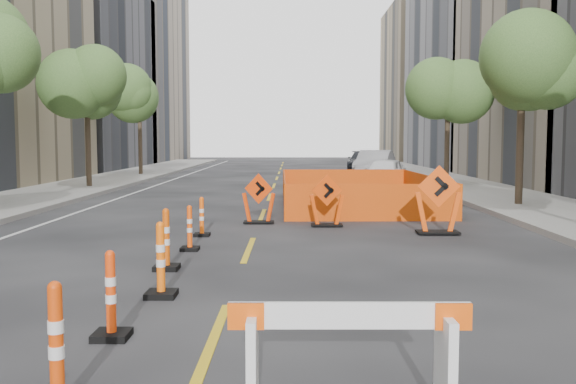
{
  "coord_description": "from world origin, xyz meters",
  "views": [
    {
      "loc": [
        0.91,
        -9.18,
        2.3
      ],
      "look_at": [
        0.81,
        5.22,
        1.1
      ],
      "focal_mm": 40.0,
      "sensor_mm": 36.0,
      "label": 1
    }
  ],
  "objects_px": {
    "chevron_sign_right": "(438,200)",
    "barricade_board": "(349,362)",
    "channelizer_5": "(190,228)",
    "parked_car_far": "(363,161)",
    "parked_car_near": "(385,173)",
    "channelizer_3": "(161,259)",
    "channelizer_4": "(166,239)",
    "channelizer_1": "(56,346)",
    "channelizer_6": "(202,217)",
    "parked_car_mid": "(375,165)",
    "chevron_sign_left": "(259,199)",
    "chevron_sign_center": "(327,201)",
    "channelizer_2": "(111,295)"
  },
  "relations": [
    {
      "from": "channelizer_3",
      "to": "barricade_board",
      "type": "bearing_deg",
      "value": -59.94
    },
    {
      "from": "channelizer_6",
      "to": "chevron_sign_left",
      "type": "relative_size",
      "value": 0.69
    },
    {
      "from": "channelizer_4",
      "to": "channelizer_5",
      "type": "bearing_deg",
      "value": 87.09
    },
    {
      "from": "chevron_sign_right",
      "to": "parked_car_mid",
      "type": "height_order",
      "value": "chevron_sign_right"
    },
    {
      "from": "chevron_sign_right",
      "to": "parked_car_far",
      "type": "bearing_deg",
      "value": 90.17
    },
    {
      "from": "chevron_sign_right",
      "to": "barricade_board",
      "type": "bearing_deg",
      "value": -103.62
    },
    {
      "from": "channelizer_1",
      "to": "channelizer_6",
      "type": "xyz_separation_m",
      "value": [
        -0.15,
        9.73,
        -0.09
      ]
    },
    {
      "from": "channelizer_5",
      "to": "chevron_sign_left",
      "type": "distance_m",
      "value": 4.4
    },
    {
      "from": "channelizer_6",
      "to": "parked_car_mid",
      "type": "height_order",
      "value": "parked_car_mid"
    },
    {
      "from": "channelizer_3",
      "to": "channelizer_1",
      "type": "bearing_deg",
      "value": -91.22
    },
    {
      "from": "channelizer_6",
      "to": "barricade_board",
      "type": "xyz_separation_m",
      "value": [
        2.6,
        -9.93,
        0.03
      ]
    },
    {
      "from": "parked_car_near",
      "to": "channelizer_4",
      "type": "bearing_deg",
      "value": -89.58
    },
    {
      "from": "channelizer_3",
      "to": "chevron_sign_right",
      "type": "xyz_separation_m",
      "value": [
        5.41,
        6.18,
        0.28
      ]
    },
    {
      "from": "channelizer_5",
      "to": "parked_car_far",
      "type": "relative_size",
      "value": 0.19
    },
    {
      "from": "parked_car_far",
      "to": "barricade_board",
      "type": "bearing_deg",
      "value": -88.48
    },
    {
      "from": "channelizer_3",
      "to": "chevron_sign_right",
      "type": "bearing_deg",
      "value": 48.77
    },
    {
      "from": "chevron_sign_right",
      "to": "channelizer_2",
      "type": "bearing_deg",
      "value": -121.63
    },
    {
      "from": "channelizer_4",
      "to": "chevron_sign_right",
      "type": "xyz_separation_m",
      "value": [
        5.72,
        4.23,
        0.29
      ]
    },
    {
      "from": "channelizer_1",
      "to": "channelizer_3",
      "type": "relative_size",
      "value": 1.01
    },
    {
      "from": "channelizer_2",
      "to": "channelizer_6",
      "type": "relative_size",
      "value": 1.11
    },
    {
      "from": "channelizer_5",
      "to": "parked_car_far",
      "type": "distance_m",
      "value": 31.99
    },
    {
      "from": "channelizer_6",
      "to": "parked_car_near",
      "type": "height_order",
      "value": "parked_car_near"
    },
    {
      "from": "parked_car_near",
      "to": "parked_car_far",
      "type": "distance_m",
      "value": 14.1
    },
    {
      "from": "parked_car_far",
      "to": "channelizer_3",
      "type": "bearing_deg",
      "value": -92.99
    },
    {
      "from": "channelizer_1",
      "to": "chevron_sign_right",
      "type": "bearing_deg",
      "value": 61.37
    },
    {
      "from": "parked_car_near",
      "to": "chevron_sign_left",
      "type": "bearing_deg",
      "value": -92.81
    },
    {
      "from": "channelizer_3",
      "to": "parked_car_near",
      "type": "distance_m",
      "value": 21.93
    },
    {
      "from": "chevron_sign_right",
      "to": "channelizer_6",
      "type": "bearing_deg",
      "value": -173.65
    },
    {
      "from": "parked_car_mid",
      "to": "channelizer_4",
      "type": "bearing_deg",
      "value": -89.22
    },
    {
      "from": "chevron_sign_center",
      "to": "barricade_board",
      "type": "height_order",
      "value": "chevron_sign_center"
    },
    {
      "from": "channelizer_2",
      "to": "parked_car_near",
      "type": "xyz_separation_m",
      "value": [
        6.45,
        22.96,
        0.18
      ]
    },
    {
      "from": "chevron_sign_center",
      "to": "chevron_sign_right",
      "type": "xyz_separation_m",
      "value": [
        2.6,
        -1.35,
        0.15
      ]
    },
    {
      "from": "channelizer_3",
      "to": "channelizer_6",
      "type": "distance_m",
      "value": 5.84
    },
    {
      "from": "chevron_sign_right",
      "to": "parked_car_near",
      "type": "distance_m",
      "value": 14.86
    },
    {
      "from": "channelizer_6",
      "to": "barricade_board",
      "type": "height_order",
      "value": "barricade_board"
    },
    {
      "from": "chevron_sign_left",
      "to": "parked_car_near",
      "type": "relative_size",
      "value": 0.33
    },
    {
      "from": "channelizer_2",
      "to": "barricade_board",
      "type": "xyz_separation_m",
      "value": [
        2.54,
        -2.15,
        -0.02
      ]
    },
    {
      "from": "channelizer_1",
      "to": "parked_car_near",
      "type": "relative_size",
      "value": 0.27
    },
    {
      "from": "parked_car_far",
      "to": "channelizer_4",
      "type": "bearing_deg",
      "value": -94.12
    },
    {
      "from": "channelizer_3",
      "to": "parked_car_far",
      "type": "height_order",
      "value": "parked_car_far"
    },
    {
      "from": "channelizer_6",
      "to": "chevron_sign_left",
      "type": "bearing_deg",
      "value": 61.76
    },
    {
      "from": "channelizer_5",
      "to": "parked_car_near",
      "type": "distance_m",
      "value": 18.31
    },
    {
      "from": "channelizer_2",
      "to": "barricade_board",
      "type": "height_order",
      "value": "channelizer_2"
    },
    {
      "from": "chevron_sign_center",
      "to": "barricade_board",
      "type": "relative_size",
      "value": 0.7
    },
    {
      "from": "channelizer_4",
      "to": "channelizer_6",
      "type": "distance_m",
      "value": 3.89
    },
    {
      "from": "channelizer_4",
      "to": "parked_car_mid",
      "type": "bearing_deg",
      "value": 74.81
    },
    {
      "from": "channelizer_2",
      "to": "channelizer_5",
      "type": "relative_size",
      "value": 1.1
    },
    {
      "from": "chevron_sign_center",
      "to": "parked_car_mid",
      "type": "distance_m",
      "value": 20.21
    },
    {
      "from": "channelizer_5",
      "to": "channelizer_6",
      "type": "relative_size",
      "value": 1.01
    },
    {
      "from": "channelizer_5",
      "to": "parked_car_near",
      "type": "height_order",
      "value": "parked_car_near"
    }
  ]
}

